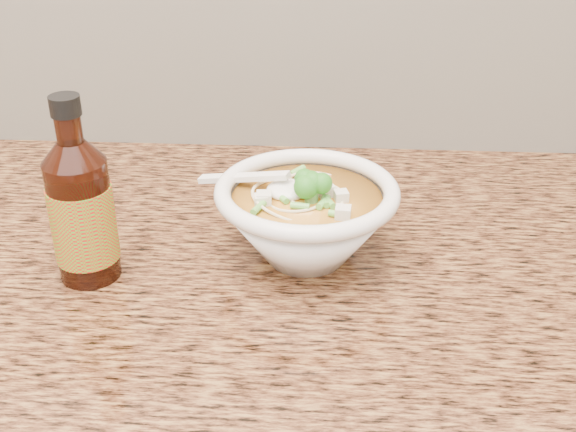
{
  "coord_description": "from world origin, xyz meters",
  "views": [
    {
      "loc": [
        0.25,
        1.01,
        1.33
      ],
      "look_at": [
        0.21,
        1.68,
        0.95
      ],
      "focal_mm": 45.0,
      "sensor_mm": 36.0,
      "label": 1
    }
  ],
  "objects": [
    {
      "name": "counter_slab",
      "position": [
        0.0,
        1.68,
        0.88
      ],
      "size": [
        4.0,
        0.68,
        0.04
      ],
      "primitive_type": "cube",
      "color": "brown",
      "rests_on": "cabinet"
    },
    {
      "name": "soup_bowl",
      "position": [
        0.23,
        1.68,
        0.95
      ],
      "size": [
        0.22,
        0.2,
        0.11
      ],
      "rotation": [
        0.0,
        0.0,
        -0.01
      ],
      "color": "white",
      "rests_on": "counter_slab"
    },
    {
      "name": "hot_sauce_bottle",
      "position": [
        0.0,
        1.63,
        0.97
      ],
      "size": [
        0.08,
        0.08,
        0.2
      ],
      "rotation": [
        0.0,
        0.0,
        -0.29
      ],
      "color": "#361107",
      "rests_on": "counter_slab"
    }
  ]
}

